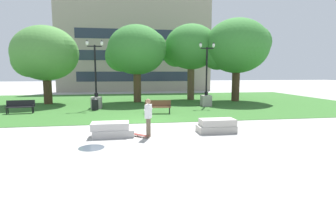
{
  "coord_description": "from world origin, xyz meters",
  "views": [
    {
      "loc": [
        -0.66,
        -14.43,
        2.88
      ],
      "look_at": [
        1.41,
        -1.4,
        1.2
      ],
      "focal_mm": 28.0,
      "sensor_mm": 36.0,
      "label": 1
    }
  ],
  "objects": [
    {
      "name": "skateboard",
      "position": [
        -0.11,
        -2.99,
        0.09
      ],
      "size": [
        0.88,
        0.85,
        0.14
      ],
      "color": "maroon",
      "rests_on": "ground"
    },
    {
      "name": "tree_near_right",
      "position": [
        9.85,
        9.93,
        5.27
      ],
      "size": [
        6.43,
        6.13,
        7.94
      ],
      "color": "#42301E",
      "rests_on": "grass_lawn"
    },
    {
      "name": "puddle",
      "position": [
        -2.03,
        -4.41,
        0.0
      ],
      "size": [
        0.98,
        0.98,
        0.01
      ],
      "primitive_type": "cylinder",
      "color": "#47515B",
      "rests_on": "ground"
    },
    {
      "name": "park_bench_near_right",
      "position": [
        -7.94,
        4.89,
        0.54
      ],
      "size": [
        1.84,
        0.7,
        0.9
      ],
      "color": "black",
      "rests_on": "grass_lawn"
    },
    {
      "name": "tree_far_left",
      "position": [
        -7.7,
        10.36,
        4.42
      ],
      "size": [
        5.9,
        5.62,
        6.86
      ],
      "color": "#42301E",
      "rests_on": "grass_lawn"
    },
    {
      "name": "concrete_block_center",
      "position": [
        -1.34,
        -2.69,
        0.31
      ],
      "size": [
        1.87,
        0.9,
        0.64
      ],
      "color": "#BCB7B2",
      "rests_on": "ground"
    },
    {
      "name": "tree_near_left",
      "position": [
        0.29,
        10.54,
        4.83
      ],
      "size": [
        5.65,
        5.39,
        7.17
      ],
      "color": "#4C3823",
      "rests_on": "grass_lawn"
    },
    {
      "name": "lamp_post_right",
      "position": [
        5.93,
        6.65,
        1.08
      ],
      "size": [
        1.32,
        0.8,
        5.27
      ],
      "color": "gray",
      "rests_on": "grass_lawn"
    },
    {
      "name": "building_facade_distant",
      "position": [
        0.8,
        24.5,
        6.73
      ],
      "size": [
        22.36,
        1.03,
        13.48
      ],
      "color": "gray",
      "rests_on": "ground"
    },
    {
      "name": "park_bench_near_left",
      "position": [
        1.47,
        3.39,
        0.54
      ],
      "size": [
        1.85,
        0.77,
        0.9
      ],
      "color": "brown",
      "rests_on": "grass_lawn"
    },
    {
      "name": "trash_bin",
      "position": [
        -3.01,
        5.63,
        0.5
      ],
      "size": [
        0.49,
        0.49,
        0.96
      ],
      "color": "black",
      "rests_on": "grass_lawn"
    },
    {
      "name": "tree_far_right",
      "position": [
        5.84,
        11.93,
        5.3
      ],
      "size": [
        5.61,
        5.34,
        7.63
      ],
      "color": "brown",
      "rests_on": "grass_lawn"
    },
    {
      "name": "concrete_block_left",
      "position": [
        3.58,
        -2.65,
        0.31
      ],
      "size": [
        1.8,
        0.9,
        0.64
      ],
      "color": "#B2ADA3",
      "rests_on": "ground"
    },
    {
      "name": "person_skateboarder",
      "position": [
        0.26,
        -3.12,
        0.98
      ],
      "size": [
        0.43,
        0.57,
        1.71
      ],
      "color": "brown",
      "rests_on": "ground"
    },
    {
      "name": "lamp_post_center",
      "position": [
        -3.03,
        6.73,
        1.09
      ],
      "size": [
        1.32,
        0.8,
        5.31
      ],
      "color": "gray",
      "rests_on": "grass_lawn"
    },
    {
      "name": "ground_plane",
      "position": [
        0.0,
        0.0,
        0.0
      ],
      "size": [
        140.0,
        140.0,
        0.0
      ],
      "primitive_type": "plane",
      "color": "#A3A09B"
    },
    {
      "name": "grass_lawn",
      "position": [
        0.0,
        10.0,
        0.01
      ],
      "size": [
        40.0,
        20.0,
        0.02
      ],
      "primitive_type": "cube",
      "color": "#336628",
      "rests_on": "ground"
    }
  ]
}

